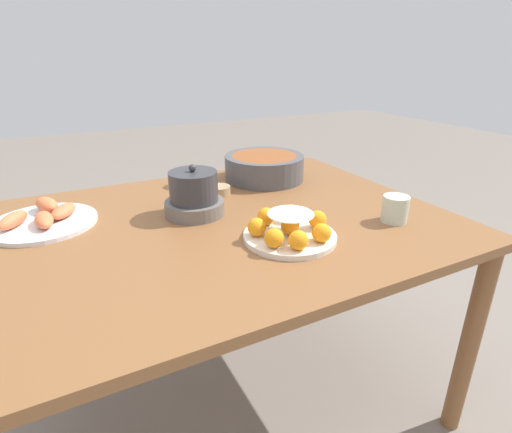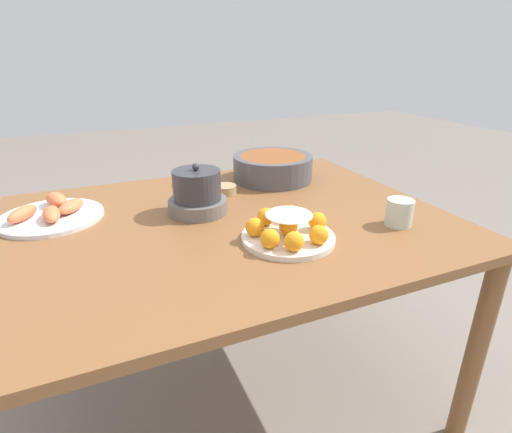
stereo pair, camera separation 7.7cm
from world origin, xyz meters
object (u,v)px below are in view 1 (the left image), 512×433
Objects in this scene: warming_pot at (194,195)px; cake_plate at (290,229)px; dining_table at (227,243)px; serving_bowl at (264,167)px; sauce_bowl at (219,190)px; seafood_platter at (43,219)px; cup_far at (187,178)px; cup_near at (395,209)px.

cake_plate is at bearing -60.41° from warming_pot.
dining_table is at bearing -51.50° from warming_pot.
dining_table is 0.27m from cake_plate.
dining_table is 4.28× the size of serving_bowl.
sauce_bowl is 0.44× the size of warming_pot.
serving_bowl is 1.02× the size of seafood_platter.
cup_far is (0.00, 0.39, 0.12)m from dining_table.
cake_plate reaches higher than dining_table.
cake_plate is 3.19× the size of cup_near.
seafood_platter is (-0.52, 0.22, 0.10)m from dining_table.
sauce_bowl is 0.59m from seafood_platter.
sauce_bowl is 1.03× the size of cup_near.
sauce_bowl is 0.21m from warming_pot.
serving_bowl is 0.83m from seafood_platter.
cake_plate is 3.11× the size of sauce_bowl.
serving_bowl is at bearing 104.70° from cup_near.
serving_bowl is 0.45m from warming_pot.
dining_table is at bearing -107.50° from sauce_bowl.
cup_far is (-0.07, 0.16, 0.01)m from sauce_bowl.
cup_far is 0.40× the size of warming_pot.
sauce_bowl is (-0.03, 0.45, -0.01)m from cake_plate.
warming_pot is (-0.17, 0.31, 0.03)m from cake_plate.
dining_table is 16.23× the size of sauce_bowl.
warming_pot is at bearing -16.99° from seafood_platter.
serving_bowl reaches higher than seafood_platter.
cup_far is 0.31m from warming_pot.
cake_plate is 0.76m from seafood_platter.
cake_plate is 0.84× the size of seafood_platter.
sauce_bowl is 0.17m from cup_far.
seafood_platter is 0.47m from warming_pot.
cake_plate reaches higher than sauce_bowl.
cake_plate is at bearing -86.08° from sauce_bowl.
warming_pot reaches higher than cake_plate.
cup_far is at bearing 167.82° from serving_bowl.
warming_pot is (-0.54, 0.35, 0.02)m from cup_near.
cake_plate is at bearing 173.68° from cup_near.
cake_plate is 0.35m from warming_pot.
dining_table is 0.47m from serving_bowl.
sauce_bowl is at bearing 44.36° from warming_pot.
cup_far is at bearing 99.57° from cake_plate.
dining_table is 17.82× the size of cup_far.
cake_plate is 1.37× the size of warming_pot.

